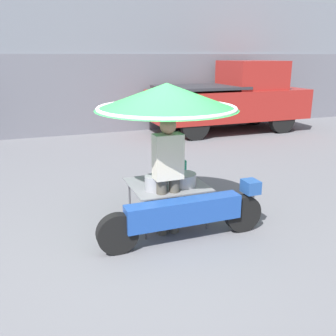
% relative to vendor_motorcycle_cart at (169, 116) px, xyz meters
% --- Properties ---
extents(ground_plane, '(36.00, 36.00, 0.00)m').
position_rel_vendor_motorcycle_cart_xyz_m(ground_plane, '(-0.33, -0.44, -1.58)').
color(ground_plane, slate).
extents(shopfront_building, '(28.00, 2.06, 4.17)m').
position_rel_vendor_motorcycle_cart_xyz_m(shopfront_building, '(-0.33, 7.99, 0.49)').
color(shopfront_building, gray).
rests_on(shopfront_building, ground).
extents(vendor_motorcycle_cart, '(2.29, 1.95, 2.01)m').
position_rel_vendor_motorcycle_cart_xyz_m(vendor_motorcycle_cart, '(0.00, 0.00, 0.00)').
color(vendor_motorcycle_cart, black).
rests_on(vendor_motorcycle_cart, ground).
extents(vendor_person, '(0.38, 0.22, 1.61)m').
position_rel_vendor_motorcycle_cart_xyz_m(vendor_person, '(-0.12, -0.28, -0.68)').
color(vendor_person, '#4C473D').
rests_on(vendor_person, ground).
extents(pickup_truck, '(4.99, 1.86, 2.20)m').
position_rel_vendor_motorcycle_cart_xyz_m(pickup_truck, '(4.32, 5.78, -0.53)').
color(pickup_truck, black).
rests_on(pickup_truck, ground).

